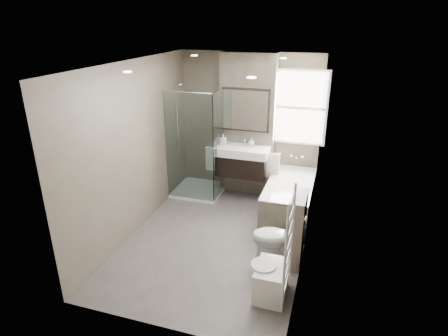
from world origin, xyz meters
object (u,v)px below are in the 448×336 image
at_px(vanity, 242,161).
at_px(bidet, 271,280).
at_px(bathtub, 289,196).
at_px(toilet, 278,238).

distance_m(vanity, bidet, 2.72).
height_order(bathtub, toilet, toilet).
xyz_separation_m(vanity, bathtub, (0.92, -0.33, -0.43)).
height_order(vanity, bidet, vanity).
bearing_deg(bathtub, vanity, 160.63).
xyz_separation_m(vanity, bidet, (1.01, -2.47, -0.52)).
bearing_deg(toilet, bidet, -4.85).
relative_size(vanity, toilet, 1.33).
bearing_deg(vanity, toilet, -60.87).
bearing_deg(bidet, vanity, 112.34).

